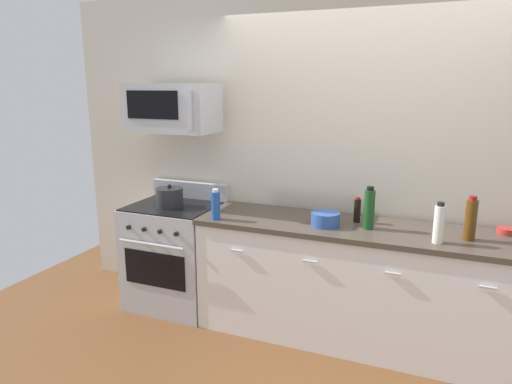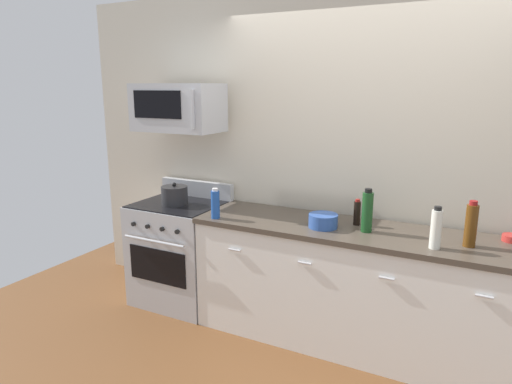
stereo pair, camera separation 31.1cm
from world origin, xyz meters
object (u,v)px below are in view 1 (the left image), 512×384
(microwave, at_px, (172,108))
(bottle_wine_green, at_px, (369,209))
(bottle_vinegar_white, at_px, (439,224))
(bowl_blue_mixing, at_px, (325,219))
(bottle_soy_sauce_dark, at_px, (357,210))
(bowl_red_small, at_px, (506,231))
(range_oven, at_px, (176,254))
(bottle_soda_blue, at_px, (216,205))
(bottle_wine_amber, at_px, (471,219))
(stockpot, at_px, (170,197))

(microwave, height_order, bottle_wine_green, microwave)
(bottle_vinegar_white, xyz_separation_m, bowl_blue_mixing, (-0.78, 0.09, -0.08))
(bottle_soy_sauce_dark, distance_m, bowl_red_small, 1.02)
(range_oven, bearing_deg, bottle_vinegar_white, -4.67)
(microwave, distance_m, bottle_soda_blue, 0.94)
(microwave, xyz_separation_m, bottle_wine_amber, (2.33, -0.08, -0.69))
(bowl_blue_mixing, relative_size, stockpot, 0.93)
(bowl_blue_mixing, bearing_deg, bottle_wine_green, 8.44)
(bottle_wine_green, bearing_deg, bottle_vinegar_white, -16.57)
(bottle_vinegar_white, bearing_deg, bottle_wine_green, 163.43)
(bottle_vinegar_white, relative_size, stockpot, 1.21)
(microwave, distance_m, bottle_vinegar_white, 2.26)
(stockpot, bearing_deg, bottle_soy_sauce_dark, 5.43)
(microwave, xyz_separation_m, bottle_soda_blue, (0.53, -0.28, -0.72))
(range_oven, relative_size, bottle_wine_amber, 3.53)
(range_oven, height_order, bottle_wine_green, bottle_wine_green)
(range_oven, height_order, bowl_red_small, range_oven)
(microwave, distance_m, stockpot, 0.75)
(bowl_blue_mixing, distance_m, stockpot, 1.36)
(bottle_vinegar_white, height_order, bowl_red_small, bottle_vinegar_white)
(bottle_vinegar_white, xyz_separation_m, bottle_wine_amber, (0.19, 0.14, 0.01))
(stockpot, bearing_deg, bottle_soda_blue, -19.01)
(bottle_wine_green, bearing_deg, bowl_blue_mixing, -171.56)
(bottle_soy_sauce_dark, xyz_separation_m, bowl_red_small, (1.02, 0.11, -0.07))
(range_oven, distance_m, bottle_soy_sauce_dark, 1.66)
(microwave, bearing_deg, bottle_vinegar_white, -5.86)
(bottle_soda_blue, xyz_separation_m, bottle_soy_sauce_dark, (1.03, 0.33, -0.02))
(bottle_wine_green, bearing_deg, microwave, 177.28)
(bottle_soda_blue, bearing_deg, bottle_wine_amber, 6.48)
(microwave, relative_size, bottle_vinegar_white, 2.69)
(bottle_wine_amber, bearing_deg, range_oven, 179.19)
(bottle_vinegar_white, bearing_deg, range_oven, 175.33)
(bottle_soda_blue, bearing_deg, stockpot, 160.99)
(range_oven, distance_m, bowl_blue_mixing, 1.45)
(bottle_soda_blue, xyz_separation_m, stockpot, (-0.53, 0.18, -0.03))
(bottle_soda_blue, relative_size, bowl_blue_mixing, 1.13)
(bottle_vinegar_white, relative_size, bottle_wine_amber, 0.91)
(bottle_wine_amber, xyz_separation_m, bottle_soy_sauce_dark, (-0.77, 0.13, -0.05))
(bottle_wine_amber, xyz_separation_m, bowl_red_small, (0.25, 0.24, -0.12))
(bowl_blue_mixing, bearing_deg, stockpot, 178.88)
(range_oven, relative_size, stockpot, 4.69)
(stockpot, bearing_deg, range_oven, 90.00)
(microwave, xyz_separation_m, stockpot, (-0.00, -0.10, -0.75))
(bottle_vinegar_white, distance_m, bottle_wine_amber, 0.24)
(microwave, height_order, bottle_vinegar_white, microwave)
(range_oven, distance_m, bowl_red_small, 2.63)
(bottle_wine_green, distance_m, bottle_wine_amber, 0.66)
(bottle_wine_green, relative_size, bottle_vinegar_white, 1.13)
(bottle_soda_blue, bearing_deg, microwave, 152.14)
(bottle_vinegar_white, distance_m, bowl_blue_mixing, 0.79)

